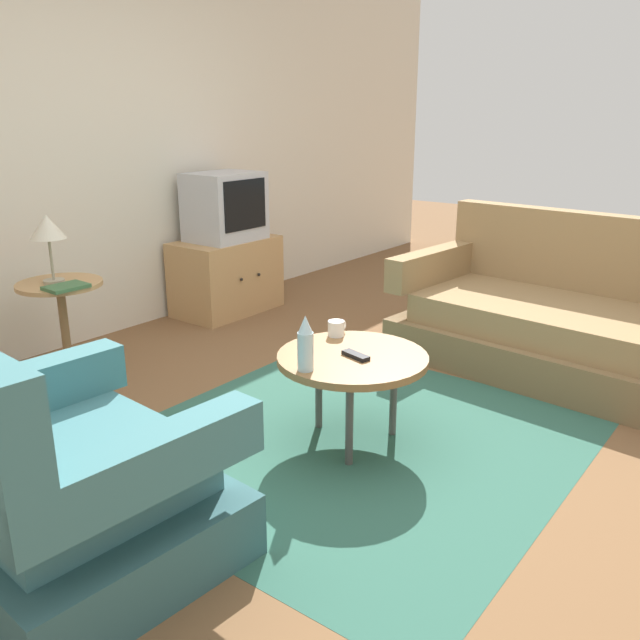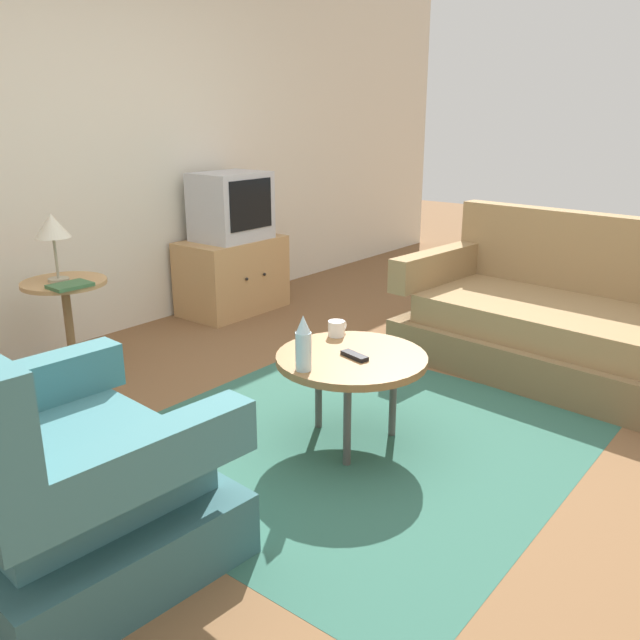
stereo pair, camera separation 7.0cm
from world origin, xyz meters
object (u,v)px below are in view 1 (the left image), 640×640
at_px(mug, 337,328).
at_px(book, 66,287).
at_px(armchair, 63,487).
at_px(table_lamp, 48,230).
at_px(vase, 305,344).
at_px(couch, 559,322).
at_px(tv_remote_dark, 356,355).
at_px(side_table, 62,309).
at_px(coffee_table, 353,362).
at_px(television, 225,207).
at_px(tv_stand, 227,276).

xyz_separation_m(mug, book, (-0.59, 1.43, 0.11)).
xyz_separation_m(armchair, table_lamp, (0.96, 1.55, 0.59)).
bearing_deg(vase, table_lamp, 93.18).
xyz_separation_m(couch, table_lamp, (-1.97, 2.28, 0.61)).
relative_size(couch, vase, 7.76).
bearing_deg(table_lamp, armchair, -121.91).
bearing_deg(tv_remote_dark, side_table, 23.56).
bearing_deg(mug, table_lamp, 109.15).
bearing_deg(armchair, vase, 82.36).
bearing_deg(armchair, mug, 92.04).
height_order(side_table, book, book).
distance_m(couch, book, 2.92).
height_order(coffee_table, tv_remote_dark, tv_remote_dark).
relative_size(vase, book, 1.12).
bearing_deg(mug, side_table, 108.31).
bearing_deg(book, mug, -65.87).
xyz_separation_m(mug, tv_remote_dark, (-0.20, -0.25, -0.03)).
bearing_deg(side_table, mug, -71.69).
distance_m(couch, table_lamp, 3.07).
bearing_deg(book, television, 14.36).
bearing_deg(tv_remote_dark, vase, 84.79).
bearing_deg(tv_stand, side_table, -172.32).
bearing_deg(book, armchair, -122.33).
xyz_separation_m(table_lamp, tv_remote_dark, (0.36, -1.86, -0.44)).
distance_m(tv_stand, table_lamp, 1.71).
bearing_deg(couch, table_lamp, 45.93).
xyz_separation_m(armchair, book, (0.93, 1.38, 0.29)).
relative_size(coffee_table, book, 3.17).
bearing_deg(tv_stand, couch, -81.22).
xyz_separation_m(coffee_table, vase, (-0.28, 0.06, 0.16)).
distance_m(couch, mug, 1.57).
distance_m(armchair, table_lamp, 1.92).
distance_m(coffee_table, book, 1.72).
height_order(armchair, tv_remote_dark, armchair).
xyz_separation_m(coffee_table, side_table, (-0.35, 1.82, 0.01)).
height_order(side_table, table_lamp, table_lamp).
distance_m(coffee_table, mug, 0.29).
bearing_deg(mug, coffee_table, -128.63).
bearing_deg(side_table, television, 7.12).
relative_size(vase, tv_remote_dark, 1.64).
bearing_deg(book, vase, -83.55).
xyz_separation_m(coffee_table, television, (1.20, 2.02, 0.42)).
height_order(television, table_lamp, television).
relative_size(couch, coffee_table, 2.75).
bearing_deg(tv_remote_dark, coffee_table, -20.47).
bearing_deg(side_table, book, -109.90).
bearing_deg(couch, coffee_table, 79.24).
xyz_separation_m(coffee_table, tv_remote_dark, (-0.02, -0.03, 0.05)).
distance_m(armchair, mug, 1.53).
height_order(vase, mug, vase).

